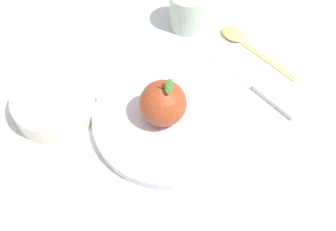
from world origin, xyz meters
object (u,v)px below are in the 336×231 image
side_bowl (54,102)px  spoon (241,40)px  knife (257,87)px  apple (163,103)px  dinner_plate (168,119)px  cup (188,8)px

side_bowl → spoon: size_ratio=0.83×
knife → spoon: bearing=117.1°
spoon → apple: bearing=-109.5°
apple → side_bowl: bearing=-169.3°
dinner_plate → side_bowl: (-0.19, -0.04, 0.01)m
spoon → dinner_plate: bearing=-108.2°
apple → knife: apple is taller
dinner_plate → spoon: 0.23m
side_bowl → knife: 0.35m
knife → spoon: spoon is taller
cup → apple: bearing=-82.5°
apple → spoon: apple is taller
cup → knife: 0.20m
dinner_plate → cup: 0.24m
knife → spoon: 0.12m
cup → spoon: 0.12m
apple → knife: size_ratio=0.47×
apple → knife: (0.13, 0.12, -0.05)m
apple → spoon: 0.24m
side_bowl → spoon: (0.26, 0.26, -0.02)m
knife → side_bowl: bearing=-153.6°
apple → cup: (-0.03, 0.23, -0.01)m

